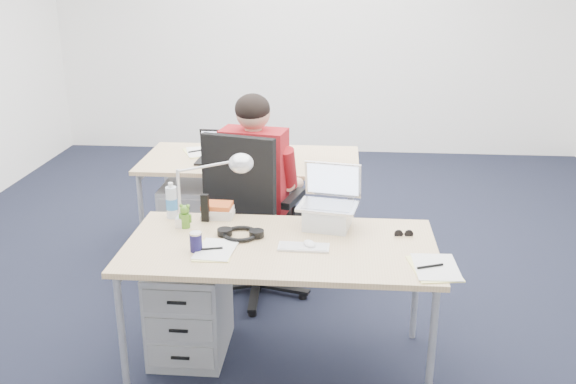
{
  "coord_description": "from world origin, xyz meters",
  "views": [
    {
      "loc": [
        0.28,
        -3.89,
        2.08
      ],
      "look_at": [
        -0.01,
        -0.42,
        0.85
      ],
      "focal_mm": 40.0,
      "sensor_mm": 36.0,
      "label": 1
    }
  ],
  "objects_px": {
    "far_cup": "(286,153)",
    "desk_far": "(251,164)",
    "office_chair": "(254,249)",
    "headphones": "(241,233)",
    "water_bottle": "(172,200)",
    "desk_near": "(280,252)",
    "desk_lamp": "(203,189)",
    "sunglasses": "(404,234)",
    "drawer_pedestal_far": "(192,218)",
    "drawer_pedestal_near": "(190,307)",
    "wireless_keyboard": "(304,247)",
    "seated_person": "(261,190)",
    "cordless_phone": "(205,208)",
    "silver_laptop": "(328,198)",
    "computer_mouse": "(309,244)",
    "bear_figurine": "(185,216)",
    "dark_laptop": "(219,147)",
    "can_koozie": "(196,242)",
    "book_stack": "(218,210)"
  },
  "relations": [
    {
      "from": "far_cup",
      "to": "desk_far",
      "type": "bearing_deg",
      "value": 176.83
    },
    {
      "from": "office_chair",
      "to": "headphones",
      "type": "height_order",
      "value": "office_chair"
    },
    {
      "from": "water_bottle",
      "to": "desk_near",
      "type": "bearing_deg",
      "value": -26.41
    },
    {
      "from": "desk_lamp",
      "to": "sunglasses",
      "type": "bearing_deg",
      "value": -26.68
    },
    {
      "from": "desk_far",
      "to": "drawer_pedestal_far",
      "type": "bearing_deg",
      "value": -168.34
    },
    {
      "from": "office_chair",
      "to": "far_cup",
      "type": "relative_size",
      "value": 11.28
    },
    {
      "from": "drawer_pedestal_near",
      "to": "wireless_keyboard",
      "type": "distance_m",
      "value": 0.81
    },
    {
      "from": "office_chair",
      "to": "sunglasses",
      "type": "relative_size",
      "value": 11.16
    },
    {
      "from": "seated_person",
      "to": "cordless_phone",
      "type": "xyz_separation_m",
      "value": [
        -0.22,
        -0.72,
        0.14
      ]
    },
    {
      "from": "silver_laptop",
      "to": "far_cup",
      "type": "height_order",
      "value": "silver_laptop"
    },
    {
      "from": "wireless_keyboard",
      "to": "water_bottle",
      "type": "bearing_deg",
      "value": 156.09
    },
    {
      "from": "office_chair",
      "to": "computer_mouse",
      "type": "height_order",
      "value": "office_chair"
    },
    {
      "from": "desk_near",
      "to": "bear_figurine",
      "type": "bearing_deg",
      "value": 161.55
    },
    {
      "from": "wireless_keyboard",
      "to": "headphones",
      "type": "xyz_separation_m",
      "value": [
        -0.34,
        0.12,
        0.01
      ]
    },
    {
      "from": "cordless_phone",
      "to": "desk_lamp",
      "type": "height_order",
      "value": "desk_lamp"
    },
    {
      "from": "computer_mouse",
      "to": "drawer_pedestal_far",
      "type": "bearing_deg",
      "value": 99.57
    },
    {
      "from": "headphones",
      "to": "drawer_pedestal_near",
      "type": "bearing_deg",
      "value": 176.84
    },
    {
      "from": "silver_laptop",
      "to": "cordless_phone",
      "type": "distance_m",
      "value": 0.69
    },
    {
      "from": "desk_lamp",
      "to": "drawer_pedestal_far",
      "type": "bearing_deg",
      "value": 82.06
    },
    {
      "from": "seated_person",
      "to": "desk_lamp",
      "type": "height_order",
      "value": "seated_person"
    },
    {
      "from": "wireless_keyboard",
      "to": "dark_laptop",
      "type": "xyz_separation_m",
      "value": [
        -0.71,
        1.46,
        0.11
      ]
    },
    {
      "from": "bear_figurine",
      "to": "sunglasses",
      "type": "xyz_separation_m",
      "value": [
        1.18,
        -0.02,
        -0.06
      ]
    },
    {
      "from": "silver_laptop",
      "to": "bear_figurine",
      "type": "xyz_separation_m",
      "value": [
        -0.77,
        -0.07,
        -0.1
      ]
    },
    {
      "from": "office_chair",
      "to": "silver_laptop",
      "type": "xyz_separation_m",
      "value": [
        0.49,
        -0.57,
        0.57
      ]
    },
    {
      "from": "bear_figurine",
      "to": "far_cup",
      "type": "bearing_deg",
      "value": 58.53
    },
    {
      "from": "headphones",
      "to": "sunglasses",
      "type": "distance_m",
      "value": 0.86
    },
    {
      "from": "wireless_keyboard",
      "to": "can_koozie",
      "type": "distance_m",
      "value": 0.54
    },
    {
      "from": "office_chair",
      "to": "wireless_keyboard",
      "type": "xyz_separation_m",
      "value": [
        0.38,
        -0.86,
        0.41
      ]
    },
    {
      "from": "water_bottle",
      "to": "bear_figurine",
      "type": "height_order",
      "value": "water_bottle"
    },
    {
      "from": "desk_far",
      "to": "headphones",
      "type": "relative_size",
      "value": 6.37
    },
    {
      "from": "wireless_keyboard",
      "to": "headphones",
      "type": "relative_size",
      "value": 1.03
    },
    {
      "from": "computer_mouse",
      "to": "water_bottle",
      "type": "relative_size",
      "value": 0.44
    },
    {
      "from": "computer_mouse",
      "to": "headphones",
      "type": "xyz_separation_m",
      "value": [
        -0.37,
        0.11,
        0.0
      ]
    },
    {
      "from": "desk_lamp",
      "to": "can_koozie",
      "type": "bearing_deg",
      "value": -110.36
    },
    {
      "from": "headphones",
      "to": "bear_figurine",
      "type": "relative_size",
      "value": 1.84
    },
    {
      "from": "wireless_keyboard",
      "to": "sunglasses",
      "type": "relative_size",
      "value": 2.54
    },
    {
      "from": "desk_far",
      "to": "silver_laptop",
      "type": "xyz_separation_m",
      "value": [
        0.6,
        -1.29,
        0.21
      ]
    },
    {
      "from": "water_bottle",
      "to": "seated_person",
      "type": "bearing_deg",
      "value": 58.16
    },
    {
      "from": "drawer_pedestal_near",
      "to": "cordless_phone",
      "type": "height_order",
      "value": "cordless_phone"
    },
    {
      "from": "headphones",
      "to": "sunglasses",
      "type": "relative_size",
      "value": 2.46
    },
    {
      "from": "water_bottle",
      "to": "dark_laptop",
      "type": "xyz_separation_m",
      "value": [
        0.06,
        1.1,
        0.01
      ]
    },
    {
      "from": "desk_lamp",
      "to": "dark_laptop",
      "type": "bearing_deg",
      "value": 72.12
    },
    {
      "from": "bear_figurine",
      "to": "book_stack",
      "type": "height_order",
      "value": "bear_figurine"
    },
    {
      "from": "sunglasses",
      "to": "water_bottle",
      "type": "bearing_deg",
      "value": 168.19
    },
    {
      "from": "cordless_phone",
      "to": "headphones",
      "type": "bearing_deg",
      "value": -34.65
    },
    {
      "from": "wireless_keyboard",
      "to": "dark_laptop",
      "type": "bearing_deg",
      "value": 117.06
    },
    {
      "from": "silver_laptop",
      "to": "cordless_phone",
      "type": "bearing_deg",
      "value": -172.4
    },
    {
      "from": "can_koozie",
      "to": "bear_figurine",
      "type": "distance_m",
      "value": 0.32
    },
    {
      "from": "sunglasses",
      "to": "far_cup",
      "type": "relative_size",
      "value": 1.01
    },
    {
      "from": "silver_laptop",
      "to": "drawer_pedestal_near",
      "type": "bearing_deg",
      "value": -159.51
    }
  ]
}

